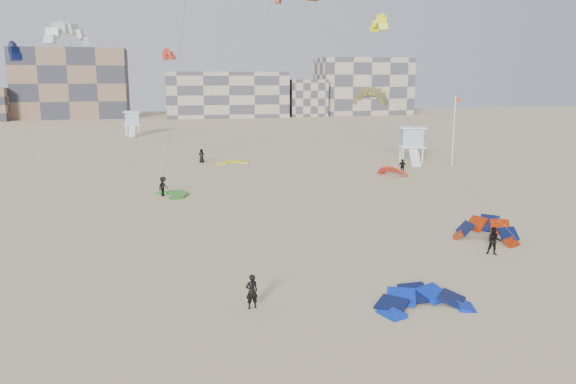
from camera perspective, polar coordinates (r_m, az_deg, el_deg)
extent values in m
plane|color=tan|center=(27.72, 2.42, -10.50)|extent=(320.00, 320.00, 0.00)
imported|color=black|center=(26.07, -3.70, -10.05)|extent=(0.66, 0.51, 1.63)
imported|color=black|center=(35.73, 20.20, -4.70)|extent=(1.03, 0.96, 1.69)
imported|color=black|center=(51.32, -12.57, 0.56)|extent=(1.21, 1.31, 1.77)
imported|color=black|center=(62.90, 11.56, 2.54)|extent=(1.03, 0.92, 1.67)
imported|color=black|center=(70.88, -8.78, 3.65)|extent=(0.96, 0.75, 1.73)
imported|color=black|center=(82.17, 13.06, 4.54)|extent=(1.26, 1.56, 1.67)
cylinder|color=#3F3F3F|center=(48.79, -11.35, 10.93)|extent=(2.94, 0.79, 18.16)
cylinder|color=#3F3F3F|center=(42.86, 9.65, 10.13)|extent=(7.99, 23.81, 16.97)
cylinder|color=#3F3F3F|center=(54.12, -18.08, 7.90)|extent=(5.60, 0.10, 13.02)
cylinder|color=#3F3F3F|center=(69.23, -7.14, 13.86)|extent=(3.64, 8.92, 24.67)
cylinder|color=#3F3F3F|center=(60.37, 10.53, 5.87)|extent=(3.91, 3.52, 7.32)
cylinder|color=#3F3F3F|center=(83.79, 10.83, 10.55)|extent=(7.07, 4.21, 16.57)
cylinder|color=#3F3F3F|center=(71.42, -25.13, 7.79)|extent=(1.85, 3.04, 12.18)
cylinder|color=#3F3F3F|center=(81.72, -2.16, 12.31)|extent=(1.46, 1.85, 21.09)
cylinder|color=#3F3F3F|center=(87.93, -12.43, 9.32)|extent=(1.84, 7.86, 12.87)
cube|color=white|center=(71.82, 12.44, 4.56)|extent=(3.75, 3.75, 0.15)
cube|color=#8FADC4|center=(71.69, 12.48, 5.48)|extent=(3.08, 3.08, 2.17)
cube|color=white|center=(71.58, 12.52, 6.41)|extent=(3.89, 3.89, 0.17)
cube|color=white|center=(69.32, 13.41, 3.39)|extent=(1.88, 3.26, 1.80)
cube|color=white|center=(108.16, -15.48, 6.65)|extent=(3.08, 3.08, 0.15)
cube|color=#8FADC4|center=(108.08, -15.52, 7.26)|extent=(2.53, 2.53, 2.15)
cube|color=white|center=(108.00, -15.55, 7.87)|extent=(3.19, 3.19, 0.17)
cube|color=white|center=(105.36, -15.53, 5.96)|extent=(1.15, 3.07, 1.78)
cylinder|color=white|center=(69.06, 16.48, 5.89)|extent=(0.10, 0.10, 8.38)
cube|color=#AC3A17|center=(68.99, 16.89, 8.92)|extent=(0.63, 0.02, 0.42)
cube|color=brown|center=(160.56, -21.08, 10.26)|extent=(28.00, 14.00, 18.00)
cube|color=tan|center=(155.79, -6.32, 9.82)|extent=(32.00, 16.00, 12.00)
cube|color=tan|center=(166.76, 7.62, 10.59)|extent=(26.00, 14.00, 16.00)
cube|color=tan|center=(157.73, 1.85, 9.54)|extent=(10.00, 10.00, 10.00)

